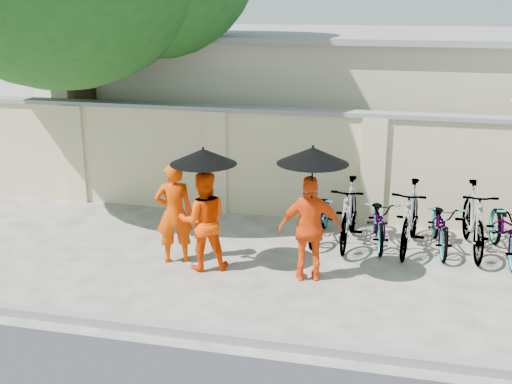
# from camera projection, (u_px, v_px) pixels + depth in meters

# --- Properties ---
(ground) EXTENTS (80.00, 80.00, 0.00)m
(ground) POSITION_uv_depth(u_px,v_px,m) (221.00, 280.00, 9.61)
(ground) COLOR #B2AC9E
(kerb) EXTENTS (40.00, 0.16, 0.12)m
(kerb) POSITION_uv_depth(u_px,v_px,m) (182.00, 331.00, 8.01)
(kerb) COLOR gray
(kerb) RESTS_ON ground
(compound_wall) EXTENTS (20.00, 0.30, 2.00)m
(compound_wall) POSITION_uv_depth(u_px,v_px,m) (320.00, 167.00, 12.07)
(compound_wall) COLOR #C2B68C
(compound_wall) RESTS_ON ground
(building_behind) EXTENTS (14.00, 6.00, 3.20)m
(building_behind) POSITION_uv_depth(u_px,v_px,m) (385.00, 106.00, 15.21)
(building_behind) COLOR #B3A88B
(building_behind) RESTS_ON ground
(monk_left) EXTENTS (0.70, 0.59, 1.62)m
(monk_left) POSITION_uv_depth(u_px,v_px,m) (174.00, 213.00, 10.08)
(monk_left) COLOR #E84300
(monk_left) RESTS_ON ground
(monk_center) EXTENTS (0.92, 0.82, 1.56)m
(monk_center) POSITION_uv_depth(u_px,v_px,m) (203.00, 221.00, 9.82)
(monk_center) COLOR #FF4200
(monk_center) RESTS_ON ground
(parasol_center) EXTENTS (1.00, 1.00, 1.05)m
(parasol_center) POSITION_uv_depth(u_px,v_px,m) (203.00, 156.00, 9.43)
(parasol_center) COLOR black
(parasol_center) RESTS_ON ground
(monk_right) EXTENTS (1.01, 0.62, 1.61)m
(monk_right) POSITION_uv_depth(u_px,v_px,m) (310.00, 229.00, 9.41)
(monk_right) COLOR #FF4C0C
(monk_right) RESTS_ON ground
(parasol_right) EXTENTS (1.03, 1.03, 1.14)m
(parasol_right) POSITION_uv_depth(u_px,v_px,m) (313.00, 155.00, 9.01)
(parasol_right) COLOR black
(parasol_right) RESTS_ON ground
(bike_0) EXTENTS (0.65, 1.66, 0.86)m
(bike_0) POSITION_uv_depth(u_px,v_px,m) (320.00, 215.00, 11.15)
(bike_0) COLOR #A0A0AD
(bike_0) RESTS_ON ground
(bike_1) EXTENTS (0.58, 1.87, 1.12)m
(bike_1) POSITION_uv_depth(u_px,v_px,m) (349.00, 213.00, 10.87)
(bike_1) COLOR #A0A0AD
(bike_1) RESTS_ON ground
(bike_2) EXTENTS (0.78, 1.70, 0.86)m
(bike_2) POSITION_uv_depth(u_px,v_px,m) (379.00, 220.00, 10.90)
(bike_2) COLOR #A0A0AD
(bike_2) RESTS_ON ground
(bike_3) EXTENTS (0.76, 1.95, 1.14)m
(bike_3) POSITION_uv_depth(u_px,v_px,m) (410.00, 217.00, 10.62)
(bike_3) COLOR #A0A0AD
(bike_3) RESTS_ON ground
(bike_4) EXTENTS (0.73, 1.69, 0.86)m
(bike_4) POSITION_uv_depth(u_px,v_px,m) (441.00, 225.00, 10.66)
(bike_4) COLOR #A0A0AD
(bike_4) RESTS_ON ground
(bike_5) EXTENTS (0.69, 1.94, 1.15)m
(bike_5) POSITION_uv_depth(u_px,v_px,m) (473.00, 219.00, 10.52)
(bike_5) COLOR #A0A0AD
(bike_5) RESTS_ON ground
(bike_6) EXTENTS (0.89, 1.94, 0.98)m
(bike_6) POSITION_uv_depth(u_px,v_px,m) (507.00, 230.00, 10.28)
(bike_6) COLOR #A0A0AD
(bike_6) RESTS_ON ground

